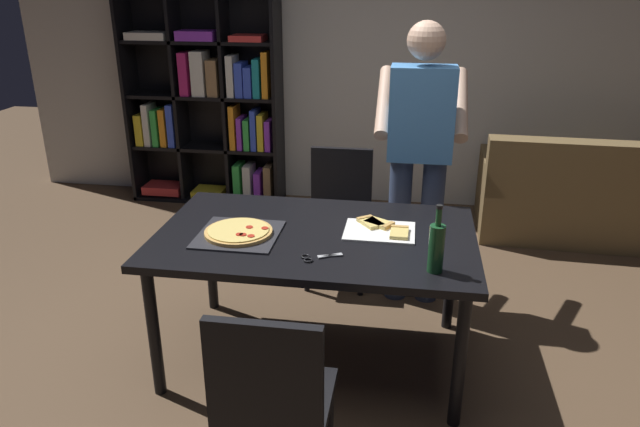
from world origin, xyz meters
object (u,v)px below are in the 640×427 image
(chair_near_camera, at_px, (272,397))
(couch, at_px, (589,201))
(pepperoni_pizza_on_tray, at_px, (239,233))
(person_serving_pizza, at_px, (419,150))
(chair_far_side, at_px, (339,207))
(bookshelf, at_px, (209,102))
(wine_bottle, at_px, (436,247))
(dining_table, at_px, (315,246))
(kitchen_scissors, at_px, (315,257))

(chair_near_camera, distance_m, couch, 3.54)
(couch, xyz_separation_m, pepperoni_pizza_on_tray, (-2.28, -2.07, 0.46))
(couch, height_order, person_serving_pizza, person_serving_pizza)
(chair_far_side, xyz_separation_m, couch, (1.90, 1.00, -0.21))
(bookshelf, distance_m, wine_bottle, 3.35)
(couch, relative_size, pepperoni_pizza_on_tray, 4.27)
(bookshelf, height_order, person_serving_pizza, bookshelf)
(dining_table, xyz_separation_m, person_serving_pizza, (0.51, 0.77, 0.32))
(couch, xyz_separation_m, kitchen_scissors, (-1.85, -2.27, 0.45))
(bookshelf, distance_m, person_serving_pizza, 2.48)
(chair_near_camera, height_order, kitchen_scissors, chair_near_camera)
(wine_bottle, bearing_deg, bookshelf, 126.00)
(dining_table, xyz_separation_m, couch, (1.90, 1.99, -0.38))
(dining_table, distance_m, chair_near_camera, 1.01)
(chair_far_side, relative_size, couch, 0.52)
(wine_bottle, xyz_separation_m, kitchen_scissors, (-0.55, 0.04, -0.11))
(chair_far_side, bearing_deg, bookshelf, 134.70)
(chair_far_side, bearing_deg, couch, 27.68)
(bookshelf, relative_size, person_serving_pizza, 1.11)
(kitchen_scissors, bearing_deg, wine_bottle, -4.37)
(person_serving_pizza, bearing_deg, chair_near_camera, -106.12)
(chair_near_camera, relative_size, couch, 0.52)
(chair_near_camera, height_order, bookshelf, bookshelf)
(couch, distance_m, bookshelf, 3.35)
(couch, bearing_deg, pepperoni_pizza_on_tray, -137.68)
(wine_bottle, relative_size, kitchen_scissors, 1.61)
(couch, bearing_deg, chair_near_camera, -122.51)
(bookshelf, xyz_separation_m, person_serving_pizza, (1.88, -1.61, 0.08))
(chair_far_side, xyz_separation_m, pepperoni_pizza_on_tray, (-0.38, -1.08, 0.25))
(chair_near_camera, xyz_separation_m, pepperoni_pizza_on_tray, (-0.38, 0.90, 0.25))
(chair_near_camera, relative_size, pepperoni_pizza_on_tray, 2.22)
(pepperoni_pizza_on_tray, distance_m, wine_bottle, 1.01)
(chair_far_side, height_order, bookshelf, bookshelf)
(bookshelf, xyz_separation_m, kitchen_scissors, (1.42, -2.67, -0.16))
(person_serving_pizza, relative_size, wine_bottle, 5.54)
(wine_bottle, bearing_deg, chair_near_camera, -131.91)
(dining_table, height_order, pepperoni_pizza_on_tray, pepperoni_pizza_on_tray)
(couch, bearing_deg, person_serving_pizza, -138.79)
(couch, xyz_separation_m, person_serving_pizza, (-1.39, -1.22, 0.70))
(chair_near_camera, xyz_separation_m, person_serving_pizza, (0.51, 1.76, 0.49))
(bookshelf, bearing_deg, kitchen_scissors, -61.94)
(couch, distance_m, wine_bottle, 2.72)
(chair_far_side, height_order, person_serving_pizza, person_serving_pizza)
(chair_far_side, height_order, pepperoni_pizza_on_tray, chair_far_side)
(chair_far_side, bearing_deg, wine_bottle, -65.77)
(chair_far_side, bearing_deg, pepperoni_pizza_on_tray, -109.43)
(chair_near_camera, bearing_deg, bookshelf, 112.17)
(couch, bearing_deg, wine_bottle, -119.37)
(chair_near_camera, distance_m, wine_bottle, 0.96)
(person_serving_pizza, bearing_deg, bookshelf, 139.50)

